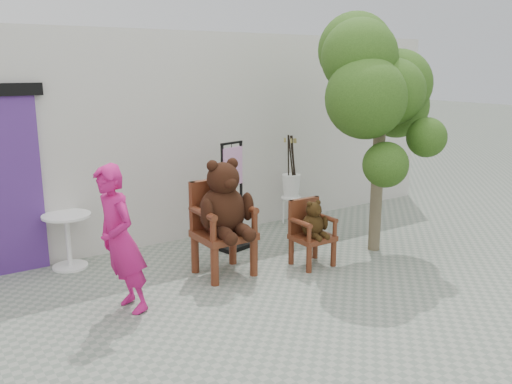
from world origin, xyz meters
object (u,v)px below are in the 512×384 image
(tree, at_px, (376,82))
(stool_bucket, at_px, (291,185))
(display_stand, at_px, (232,208))
(chair_big, at_px, (223,210))
(chair_small, at_px, (312,226))
(person, at_px, (120,240))
(cafe_table, at_px, (68,235))

(tree, bearing_deg, stool_bucket, 95.39)
(stool_bucket, xyz_separation_m, tree, (0.15, -1.60, 1.66))
(stool_bucket, distance_m, tree, 2.31)
(stool_bucket, height_order, tree, tree)
(stool_bucket, bearing_deg, display_stand, -160.06)
(chair_big, height_order, chair_small, chair_big)
(person, bearing_deg, stool_bucket, 107.26)
(chair_big, distance_m, chair_small, 1.19)
(person, height_order, cafe_table, person)
(person, bearing_deg, cafe_table, 176.08)
(person, xyz_separation_m, display_stand, (2.01, 1.10, -0.21))
(chair_small, relative_size, tree, 0.27)
(chair_big, bearing_deg, cafe_table, 140.24)
(chair_small, distance_m, tree, 2.09)
(cafe_table, height_order, stool_bucket, stool_bucket)
(display_stand, relative_size, tree, 0.47)
(chair_small, relative_size, person, 0.55)
(cafe_table, height_order, display_stand, display_stand)
(person, xyz_separation_m, stool_bucket, (3.44, 1.62, -0.15))
(chair_big, xyz_separation_m, tree, (2.17, -0.33, 1.49))
(cafe_table, xyz_separation_m, tree, (3.70, -1.60, 1.87))
(display_stand, bearing_deg, cafe_table, 152.43)
(display_stand, bearing_deg, person, -165.08)
(display_stand, height_order, stool_bucket, display_stand)
(chair_big, xyz_separation_m, person, (-1.42, -0.35, -0.02))
(chair_small, distance_m, stool_bucket, 1.87)
(chair_small, distance_m, display_stand, 1.22)
(tree, bearing_deg, person, -179.71)
(display_stand, bearing_deg, chair_small, -79.12)
(chair_big, relative_size, tree, 0.45)
(cafe_table, distance_m, display_stand, 2.19)
(chair_big, distance_m, person, 1.46)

